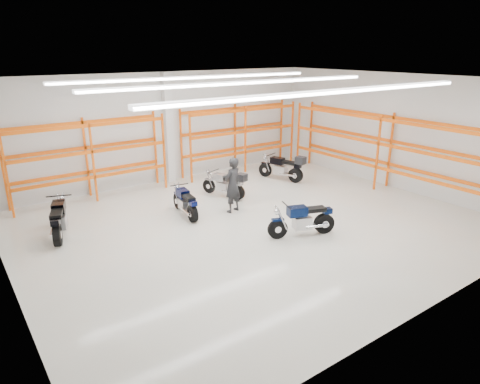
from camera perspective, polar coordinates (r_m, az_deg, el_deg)
ground at (r=13.85m, az=1.81°, el=-4.23°), size 14.00×14.00×0.00m
room_shell at (r=12.96m, az=1.89°, el=9.31°), size 14.02×12.02×4.51m
motorcycle_main at (r=12.97m, az=8.60°, el=-3.75°), size 2.04×0.98×1.04m
motorcycle_back_a at (r=13.86m, az=-22.99°, el=-3.48°), size 1.02×2.15×1.09m
motorcycle_back_b at (r=14.43m, az=-7.27°, el=-1.49°), size 0.67×1.96×0.96m
motorcycle_back_c at (r=16.13m, az=-1.80°, el=0.99°), size 0.94×1.96×1.03m
motorcycle_back_d at (r=18.32m, az=5.92°, el=3.22°), size 1.02×2.17×1.14m
standing_man at (r=14.54m, az=-1.00°, el=0.94°), size 0.79×0.62×1.92m
structural_column at (r=18.01m, az=-9.54°, el=8.36°), size 0.32×0.32×4.50m
pallet_racking_back_left at (r=16.60m, az=-19.50°, el=5.04°), size 5.67×0.87×3.00m
pallet_racking_back_right at (r=19.53m, az=0.02°, el=8.01°), size 5.67×0.87×3.00m
pallet_racking_side at (r=17.85m, az=18.75°, el=6.11°), size 0.87×9.07×3.00m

